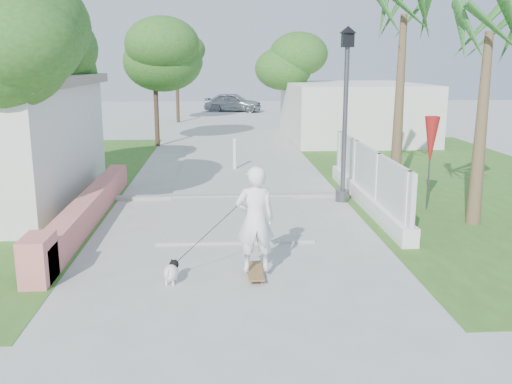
{
  "coord_description": "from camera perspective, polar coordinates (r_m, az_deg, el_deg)",
  "views": [
    {
      "loc": [
        -0.29,
        -8.87,
        3.57
      ],
      "look_at": [
        0.4,
        1.91,
        1.1
      ],
      "focal_mm": 40.0,
      "sensor_mm": 36.0,
      "label": 1
    }
  ],
  "objects": [
    {
      "name": "ground",
      "position": [
        9.57,
        -1.68,
        -9.03
      ],
      "size": [
        90.0,
        90.0,
        0.0
      ],
      "primitive_type": "plane",
      "color": "#B7B7B2",
      "rests_on": "ground"
    },
    {
      "name": "path_strip",
      "position": [
        29.09,
        -3.06,
        5.87
      ],
      "size": [
        3.2,
        36.0,
        0.06
      ],
      "primitive_type": "cube",
      "color": "#B7B7B2",
      "rests_on": "ground"
    },
    {
      "name": "curb",
      "position": [
        15.29,
        -2.47,
        -0.45
      ],
      "size": [
        6.5,
        0.25,
        0.1
      ],
      "primitive_type": "cube",
      "color": "#999993",
      "rests_on": "ground"
    },
    {
      "name": "grass_right",
      "position": [
        18.72,
        19.34,
        1.16
      ],
      "size": [
        8.0,
        20.0,
        0.01
      ],
      "primitive_type": "cube",
      "color": "#38641F",
      "rests_on": "ground"
    },
    {
      "name": "pink_wall",
      "position": [
        13.2,
        -16.73,
        -1.98
      ],
      "size": [
        0.45,
        8.2,
        0.8
      ],
      "color": "#E58075",
      "rests_on": "ground"
    },
    {
      "name": "lattice_fence",
      "position": [
        14.67,
        10.99,
        0.73
      ],
      "size": [
        0.35,
        7.0,
        1.5
      ],
      "color": "white",
      "rests_on": "ground"
    },
    {
      "name": "building_right",
      "position": [
        27.69,
        9.59,
        8.0
      ],
      "size": [
        6.0,
        8.0,
        2.6
      ],
      "primitive_type": "cube",
      "color": "silver",
      "rests_on": "ground"
    },
    {
      "name": "street_lamp",
      "position": [
        14.77,
        8.93,
        8.28
      ],
      "size": [
        0.44,
        0.44,
        4.44
      ],
      "color": "#59595E",
      "rests_on": "ground"
    },
    {
      "name": "bollard",
      "position": [
        19.12,
        -2.14,
        3.88
      ],
      "size": [
        0.14,
        0.14,
        1.09
      ],
      "color": "white",
      "rests_on": "ground"
    },
    {
      "name": "patio_umbrella",
      "position": [
        14.43,
        17.09,
        4.81
      ],
      "size": [
        0.36,
        0.36,
        2.3
      ],
      "color": "#59595E",
      "rests_on": "ground"
    },
    {
      "name": "tree_left_near",
      "position": [
        12.58,
        -23.76,
        12.96
      ],
      "size": [
        3.6,
        3.6,
        5.28
      ],
      "color": "#4C3826",
      "rests_on": "ground"
    },
    {
      "name": "tree_left_mid",
      "position": [
        18.12,
        -20.76,
        11.83
      ],
      "size": [
        3.2,
        3.2,
        4.85
      ],
      "color": "#4C3826",
      "rests_on": "ground"
    },
    {
      "name": "tree_path_left",
      "position": [
        25.0,
        -10.1,
        13.26
      ],
      "size": [
        3.4,
        3.4,
        5.23
      ],
      "color": "#4C3826",
      "rests_on": "ground"
    },
    {
      "name": "tree_path_right",
      "position": [
        29.07,
        3.37,
        12.7
      ],
      "size": [
        3.0,
        3.0,
        4.79
      ],
      "color": "#4C3826",
      "rests_on": "ground"
    },
    {
      "name": "tree_path_far",
      "position": [
        34.95,
        -7.94,
        13.17
      ],
      "size": [
        3.2,
        3.2,
        5.17
      ],
      "color": "#4C3826",
      "rests_on": "ground"
    },
    {
      "name": "palm_far",
      "position": [
        16.16,
        14.52,
        15.72
      ],
      "size": [
        1.8,
        1.8,
        5.3
      ],
      "color": "brown",
      "rests_on": "ground"
    },
    {
      "name": "palm_near",
      "position": [
        13.35,
        22.22,
        13.6
      ],
      "size": [
        1.8,
        1.8,
        4.7
      ],
      "color": "brown",
      "rests_on": "ground"
    },
    {
      "name": "skateboarder",
      "position": [
        9.51,
        -1.03,
        -3.08
      ],
      "size": [
        1.75,
        0.96,
        1.91
      ],
      "rotation": [
        0.0,
        0.0,
        3.24
      ],
      "color": "olive",
      "rests_on": "ground"
    },
    {
      "name": "dog",
      "position": [
        9.58,
        -8.44,
        -7.87
      ],
      "size": [
        0.31,
        0.53,
        0.37
      ],
      "rotation": [
        0.0,
        0.0,
        -0.19
      ],
      "color": "white",
      "rests_on": "ground"
    },
    {
      "name": "parked_car",
      "position": [
        42.01,
        -2.32,
        8.96
      ],
      "size": [
        4.38,
        2.38,
        1.41
      ],
      "primitive_type": "imported",
      "rotation": [
        0.0,
        0.0,
        1.39
      ],
      "color": "#A2A5AA",
      "rests_on": "ground"
    }
  ]
}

